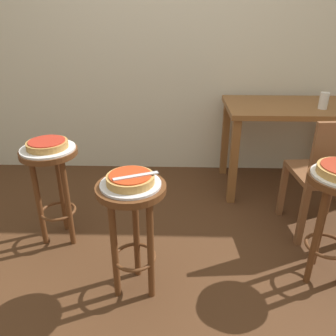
{
  "coord_description": "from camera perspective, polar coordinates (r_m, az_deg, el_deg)",
  "views": [
    {
      "loc": [
        0.03,
        -1.45,
        1.43
      ],
      "look_at": [
        -0.03,
        0.33,
        0.59
      ],
      "focal_mm": 36.13,
      "sensor_mm": 36.0,
      "label": 1
    }
  ],
  "objects": [
    {
      "name": "cup_near_edge",
      "position": [
        2.86,
        24.79,
        10.27
      ],
      "size": [
        0.07,
        0.07,
        0.13
      ],
      "primitive_type": "cylinder",
      "color": "silver",
      "rests_on": "dining_table"
    },
    {
      "name": "serving_plate_leftside",
      "position": [
        2.18,
        -19.6,
        3.09
      ],
      "size": [
        0.33,
        0.33,
        0.01
      ],
      "primitive_type": "cylinder",
      "color": "silver",
      "rests_on": "stool_leftside"
    },
    {
      "name": "stool_middle",
      "position": [
        2.02,
        26.48,
        -5.84
      ],
      "size": [
        0.35,
        0.35,
        0.66
      ],
      "color": "#5B3319",
      "rests_on": "ground_plane"
    },
    {
      "name": "stool_leftside",
      "position": [
        2.25,
        -18.92,
        -1.29
      ],
      "size": [
        0.35,
        0.35,
        0.66
      ],
      "color": "#5B3319",
      "rests_on": "ground_plane"
    },
    {
      "name": "dining_table",
      "position": [
        2.93,
        19.43,
        7.68
      ],
      "size": [
        1.0,
        0.64,
        0.74
      ],
      "color": "brown",
      "rests_on": "ground_plane"
    },
    {
      "name": "ground_plane",
      "position": [
        2.04,
        0.55,
        -19.3
      ],
      "size": [
        6.0,
        6.0,
        0.0
      ],
      "primitive_type": "plane",
      "color": "#4C2D19"
    },
    {
      "name": "wooden_chair",
      "position": [
        2.42,
        25.54,
        -0.81
      ],
      "size": [
        0.43,
        0.43,
        0.85
      ],
      "color": "brown",
      "rests_on": "ground_plane"
    },
    {
      "name": "pizza_foreground",
      "position": [
        1.63,
        -6.37,
        -1.84
      ],
      "size": [
        0.23,
        0.23,
        0.05
      ],
      "color": "tan",
      "rests_on": "serving_plate_foreground"
    },
    {
      "name": "pizza_server_knife",
      "position": [
        1.6,
        -5.44,
        -1.34
      ],
      "size": [
        0.21,
        0.11,
        0.01
      ],
      "primitive_type": "cube",
      "rotation": [
        0.0,
        0.0,
        0.4
      ],
      "color": "silver",
      "rests_on": "pizza_foreground"
    },
    {
      "name": "serving_plate_foreground",
      "position": [
        1.65,
        -6.32,
        -2.72
      ],
      "size": [
        0.3,
        0.3,
        0.01
      ],
      "primitive_type": "cylinder",
      "color": "silver",
      "rests_on": "stool_foreground"
    },
    {
      "name": "pizza_leftside",
      "position": [
        2.17,
        -19.71,
        3.79
      ],
      "size": [
        0.25,
        0.25,
        0.05
      ],
      "color": "#B78442",
      "rests_on": "serving_plate_leftside"
    },
    {
      "name": "stool_foreground",
      "position": [
        1.74,
        -6.03,
        -8.13
      ],
      "size": [
        0.35,
        0.35,
        0.66
      ],
      "color": "#5B3319",
      "rests_on": "ground_plane"
    }
  ]
}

